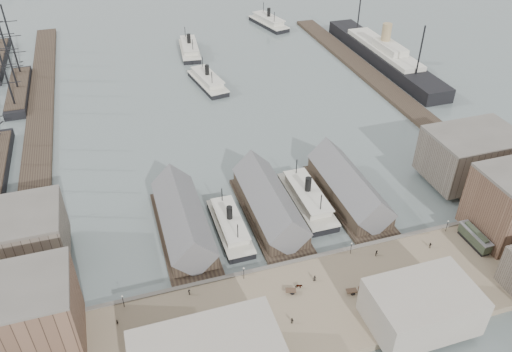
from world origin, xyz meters
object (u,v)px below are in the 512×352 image
object	(u,v)px
horse_cart_right	(358,289)
horse_cart_center	(296,288)
ferry_docked_west	(230,225)
ocean_steamer	(383,55)
tram	(475,238)
horse_cart_left	(146,337)

from	to	relation	value
horse_cart_right	horse_cart_center	bearing A→B (deg)	79.33
ferry_docked_west	horse_cart_center	world-z (taller)	ferry_docked_west
ocean_steamer	tram	bearing A→B (deg)	-108.78
ocean_steamer	horse_cart_left	bearing A→B (deg)	-135.60
ocean_steamer	horse_cart_left	xyz separation A→B (m)	(-133.15, -130.38, -1.39)
ferry_docked_west	tram	xyz separation A→B (m)	(62.14, -27.65, 1.83)
ocean_steamer	tram	world-z (taller)	ocean_steamer
horse_cart_center	horse_cart_right	distance (m)	15.32
tram	horse_cart_right	world-z (taller)	tram
ferry_docked_west	horse_cart_left	xyz separation A→B (m)	(-28.15, -32.00, 0.59)
ocean_steamer	tram	distance (m)	133.12
ferry_docked_west	tram	size ratio (longest dim) A/B	2.35
horse_cart_center	horse_cart_left	bearing A→B (deg)	113.06
ferry_docked_west	horse_cart_center	bearing A→B (deg)	-72.11
ferry_docked_west	ocean_steamer	world-z (taller)	ocean_steamer
tram	horse_cart_left	size ratio (longest dim) A/B	2.35
ocean_steamer	horse_cart_center	world-z (taller)	ocean_steamer
horse_cart_center	horse_cart_right	bearing A→B (deg)	-90.94
ferry_docked_west	horse_cart_left	world-z (taller)	ferry_docked_west
horse_cart_left	horse_cart_center	world-z (taller)	horse_cart_left
tram	horse_cart_left	bearing A→B (deg)	-177.93
ocean_steamer	horse_cart_center	bearing A→B (deg)	-127.05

